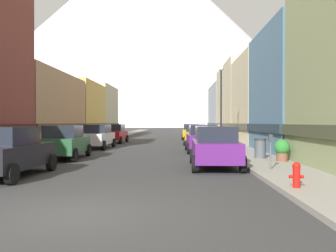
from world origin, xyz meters
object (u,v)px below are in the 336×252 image
car_left_1 (64,142)px  car_left_2 (97,136)px  trash_bin_right (260,148)px  car_right_2 (195,134)px  potted_plant_1 (282,149)px  fire_hydrant_near (296,174)px  car_left_3 (114,133)px  pedestrian_0 (219,133)px  streetlamp_right (221,94)px  potted_plant_2 (29,143)px  car_right_0 (215,147)px  car_left_0 (8,152)px  parking_meter_near (270,147)px  car_right_1 (202,138)px  car_right_3 (191,132)px

car_left_1 → car_left_2: same height
car_left_2 → trash_bin_right: car_left_2 is taller
car_right_2 → potted_plant_1: size_ratio=4.36×
fire_hydrant_near → car_left_3: bearing=110.7°
car_left_3 → pedestrian_0: size_ratio=2.81×
potted_plant_1 → car_right_2: bearing=101.9°
car_left_1 → streetlamp_right: size_ratio=0.76×
trash_bin_right → potted_plant_2: trash_bin_right is taller
trash_bin_right → car_right_2: bearing=100.5°
fire_hydrant_near → potted_plant_1: size_ratio=0.69×
potted_plant_2 → trash_bin_right: bearing=-16.4°
pedestrian_0 → potted_plant_2: bearing=-135.2°
potted_plant_1 → car_right_0: bearing=-158.4°
car_left_3 → potted_plant_2: (-3.20, -12.23, -0.25)m
car_left_1 → car_right_0: same height
car_left_0 → parking_meter_near: size_ratio=3.34×
car_left_2 → car_right_0: 13.68m
car_left_0 → car_left_1: same height
car_left_1 → potted_plant_1: car_left_1 is taller
car_left_3 → parking_meter_near: car_left_3 is taller
car_left_0 → car_right_2: 20.74m
car_right_1 → pedestrian_0: (2.45, 11.62, -0.02)m
potted_plant_2 → parking_meter_near: bearing=-33.0°
parking_meter_near → car_right_0: bearing=141.2°
fire_hydrant_near → streetlamp_right: 16.60m
potted_plant_1 → car_left_1: bearing=167.8°
car_left_1 → car_right_2: bearing=59.5°
potted_plant_2 → car_left_3: bearing=75.3°
parking_meter_near → fire_hydrant_near: bearing=-94.4°
potted_plant_2 → pedestrian_0: 18.69m
potted_plant_1 → car_right_1: bearing=114.6°
car_right_3 → car_left_1: bearing=-108.8°
car_right_3 → trash_bin_right: car_right_3 is taller
car_right_3 → potted_plant_2: bearing=-119.3°
car_right_2 → car_right_3: same height
car_left_3 → car_right_1: same height
car_right_1 → car_right_3: bearing=90.0°
fire_hydrant_near → trash_bin_right: size_ratio=0.72×
car_right_0 → car_right_3: size_ratio=0.99×
car_right_3 → streetlamp_right: bearing=-84.2°
car_right_2 → potted_plant_1: (3.20, -15.21, -0.18)m
car_right_2 → potted_plant_2: bearing=-137.8°
car_left_3 → pedestrian_0: (10.05, 0.94, -0.02)m
car_right_0 → car_right_1: same height
car_left_0 → car_left_3: same height
car_right_1 → pedestrian_0: 11.87m
parking_meter_near → streetlamp_right: bearing=91.9°
fire_hydrant_near → trash_bin_right: trash_bin_right is taller
trash_bin_right → fire_hydrant_near: bearing=-96.2°
car_left_1 → streetlamp_right: (9.15, 7.12, 3.09)m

